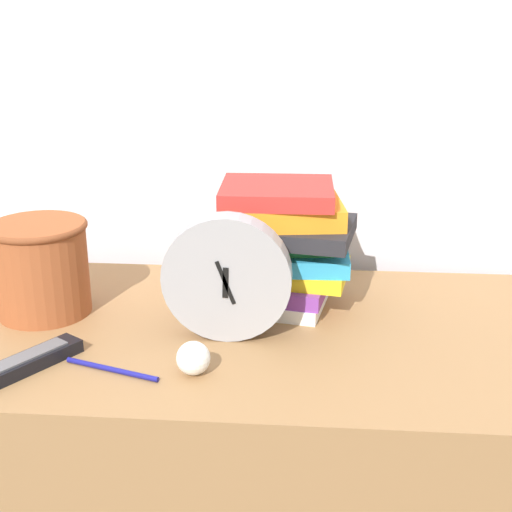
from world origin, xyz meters
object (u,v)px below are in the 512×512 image
book_stack (280,244)px  pen (112,369)px  tv_remote (25,363)px  desk_clock (227,278)px  crumpled_paper_ball (193,358)px  basket (41,265)px

book_stack → pen: 0.37m
tv_remote → book_stack: bearing=37.5°
desk_clock → book_stack: (0.08, 0.14, 0.01)m
book_stack → tv_remote: book_stack is taller
tv_remote → crumpled_paper_ball: (0.25, 0.01, 0.01)m
basket → pen: (0.17, -0.20, -0.08)m
desk_clock → tv_remote: (-0.28, -0.13, -0.09)m
book_stack → basket: 0.41m
desk_clock → pen: desk_clock is taller
desk_clock → pen: size_ratio=1.36×
book_stack → desk_clock: bearing=-118.0°
desk_clock → crumpled_paper_ball: 0.15m
crumpled_paper_ball → desk_clock: bearing=73.9°
crumpled_paper_ball → basket: bearing=146.4°
tv_remote → pen: 0.13m
tv_remote → crumpled_paper_ball: 0.25m
basket → tv_remote: bearing=-77.9°
tv_remote → pen: bearing=2.1°
book_stack → pen: book_stack is taller
desk_clock → tv_remote: 0.33m
basket → desk_clock: bearing=-12.3°
desk_clock → tv_remote: bearing=-154.9°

